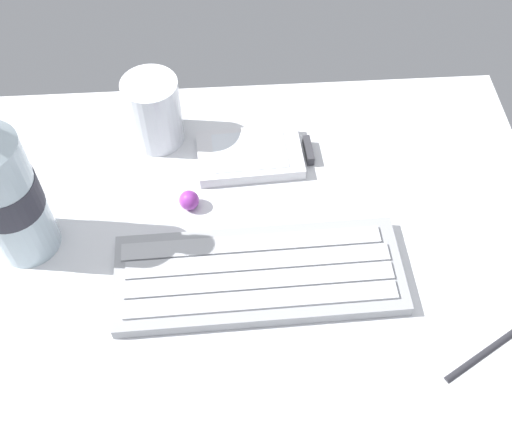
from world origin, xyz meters
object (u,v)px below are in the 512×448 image
(handheld_device, at_px, (255,155))
(stylus_pen, at_px, (484,353))
(keyboard, at_px, (254,275))
(juice_cup, at_px, (154,114))
(water_bottle, at_px, (2,189))
(trackball_mouse, at_px, (189,200))

(handheld_device, distance_m, stylus_pen, 0.33)
(handheld_device, relative_size, stylus_pen, 1.38)
(keyboard, height_order, handheld_device, keyboard)
(juice_cup, bearing_deg, water_bottle, -132.46)
(keyboard, xyz_separation_m, handheld_device, (0.01, 0.16, -0.00))
(stylus_pen, bearing_deg, handheld_device, 97.90)
(handheld_device, xyz_separation_m, trackball_mouse, (-0.08, -0.07, 0.00))
(juice_cup, relative_size, stylus_pen, 0.89)
(keyboard, relative_size, juice_cup, 3.44)
(keyboard, height_order, juice_cup, juice_cup)
(trackball_mouse, distance_m, stylus_pen, 0.34)
(juice_cup, xyz_separation_m, trackball_mouse, (0.04, -0.11, -0.03))
(handheld_device, xyz_separation_m, water_bottle, (-0.25, -0.10, 0.08))
(trackball_mouse, bearing_deg, stylus_pen, -35.03)
(water_bottle, height_order, stylus_pen, water_bottle)
(handheld_device, relative_size, water_bottle, 0.63)
(handheld_device, distance_m, juice_cup, 0.13)
(keyboard, distance_m, juice_cup, 0.23)
(stylus_pen, bearing_deg, juice_cup, 106.52)
(keyboard, bearing_deg, handheld_device, 86.06)
(juice_cup, bearing_deg, trackball_mouse, -70.57)
(juice_cup, bearing_deg, handheld_device, -20.12)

